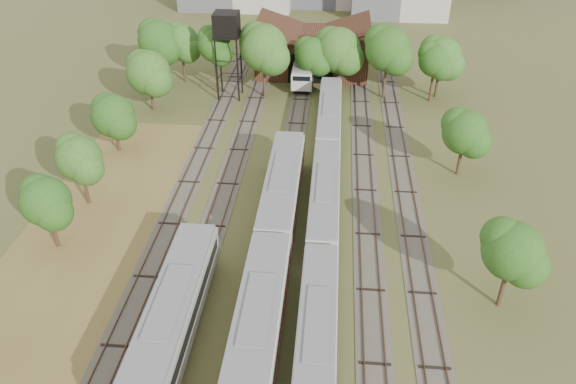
{
  "coord_description": "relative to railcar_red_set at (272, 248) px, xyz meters",
  "views": [
    {
      "loc": [
        2.34,
        -22.74,
        30.48
      ],
      "look_at": [
        -1.38,
        20.23,
        2.5
      ],
      "focal_mm": 35.0,
      "sensor_mm": 36.0,
      "label": 1
    }
  ],
  "objects": [
    {
      "name": "tree_band_left",
      "position": [
        -19.28,
        13.54,
        3.26
      ],
      "size": [
        6.53,
        62.9,
        9.04
      ],
      "color": "#382616",
      "rests_on": "ground"
    },
    {
      "name": "tracks",
      "position": [
        1.33,
        12.5,
        -2.03
      ],
      "size": [
        24.6,
        80.0,
        0.19
      ],
      "color": "#4C473D",
      "rests_on": "ground"
    },
    {
      "name": "tree_band_far",
      "position": [
        1.7,
        36.91,
        3.97
      ],
      "size": [
        40.14,
        10.1,
        9.84
      ],
      "color": "#382616",
      "rests_on": "ground"
    },
    {
      "name": "railcar_rear",
      "position": [
        0.0,
        43.44,
        -0.23
      ],
      "size": [
        2.82,
        16.08,
        3.48
      ],
      "color": "black",
      "rests_on": "ground"
    },
    {
      "name": "maintenance_shed",
      "position": [
        1.0,
        45.48,
        0.84
      ],
      "size": [
        16.45,
        11.55,
        7.58
      ],
      "color": "#351713",
      "rests_on": "ground"
    },
    {
      "name": "tree_band_right",
      "position": [
        17.5,
        15.88,
        3.12
      ],
      "size": [
        4.94,
        42.66,
        7.68
      ],
      "color": "#382616",
      "rests_on": "ground"
    },
    {
      "name": "old_grey_coach",
      "position": [
        -6.0,
        -8.5,
        0.05
      ],
      "size": [
        3.14,
        18.0,
        3.88
      ],
      "color": "black",
      "rests_on": "ground"
    },
    {
      "name": "water_tower",
      "position": [
        -9.53,
        34.71,
        7.4
      ],
      "size": [
        3.25,
        3.25,
        11.23
      ],
      "color": "black",
      "rests_on": "ground"
    },
    {
      "name": "railcar_green_set",
      "position": [
        4.0,
        8.32,
        -0.29
      ],
      "size": [
        2.72,
        52.07,
        3.36
      ],
      "color": "black",
      "rests_on": "ground"
    },
    {
      "name": "dry_grass_patch",
      "position": [
        -16.0,
        -4.5,
        -2.05
      ],
      "size": [
        14.0,
        60.0,
        0.04
      ],
      "primitive_type": "cube",
      "color": "brown",
      "rests_on": "ground"
    },
    {
      "name": "railcar_red_set",
      "position": [
        0.0,
        0.0,
        0.0
      ],
      "size": [
        3.16,
        34.58,
        3.91
      ],
      "color": "black",
      "rests_on": "ground"
    }
  ]
}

